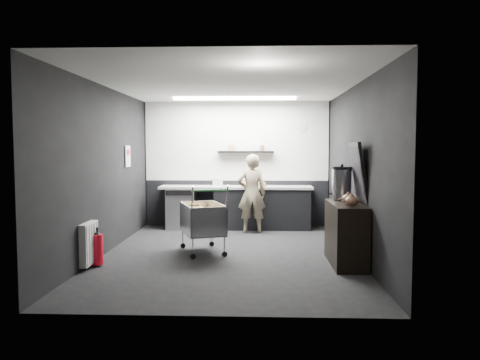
{
  "coord_description": "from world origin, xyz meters",
  "views": [
    {
      "loc": [
        0.47,
        -7.38,
        1.72
      ],
      "look_at": [
        0.16,
        0.4,
        1.17
      ],
      "focal_mm": 35.0,
      "sensor_mm": 36.0,
      "label": 1
    }
  ],
  "objects": [
    {
      "name": "wall_front",
      "position": [
        0.0,
        -2.75,
        1.35
      ],
      "size": [
        5.5,
        0.0,
        5.5
      ],
      "primitive_type": "plane",
      "rotation": [
        -1.57,
        0.0,
        0.0
      ],
      "color": "black",
      "rests_on": "floor"
    },
    {
      "name": "ceiling",
      "position": [
        0.0,
        0.0,
        2.7
      ],
      "size": [
        5.5,
        5.5,
        0.0
      ],
      "primitive_type": "plane",
      "rotation": [
        3.14,
        0.0,
        0.0
      ],
      "color": "white",
      "rests_on": "wall_back"
    },
    {
      "name": "prep_counter",
      "position": [
        0.14,
        2.42,
        0.46
      ],
      "size": [
        3.2,
        0.61,
        0.9
      ],
      "color": "black",
      "rests_on": "floor"
    },
    {
      "name": "kitchen_wall_panel",
      "position": [
        0.0,
        2.73,
        1.85
      ],
      "size": [
        3.95,
        0.02,
        1.7
      ],
      "primitive_type": "cube",
      "color": "silver",
      "rests_on": "wall_back"
    },
    {
      "name": "fire_extinguisher",
      "position": [
        -1.85,
        -0.81,
        0.26
      ],
      "size": [
        0.16,
        0.16,
        0.54
      ],
      "color": "red",
      "rests_on": "floor"
    },
    {
      "name": "pink_tub",
      "position": [
        -0.4,
        2.42,
        0.99
      ],
      "size": [
        0.19,
        0.19,
        0.19
      ],
      "primitive_type": "cylinder",
      "color": "white",
      "rests_on": "prep_counter"
    },
    {
      "name": "poster",
      "position": [
        -1.98,
        1.3,
        1.55
      ],
      "size": [
        0.02,
        0.3,
        0.4
      ],
      "primitive_type": "cube",
      "color": "white",
      "rests_on": "wall_left"
    },
    {
      "name": "wall_right",
      "position": [
        2.0,
        0.0,
        1.35
      ],
      "size": [
        0.0,
        5.5,
        5.5
      ],
      "primitive_type": "plane",
      "rotation": [
        1.57,
        0.0,
        -1.57
      ],
      "color": "black",
      "rests_on": "floor"
    },
    {
      "name": "ceiling_strip",
      "position": [
        0.0,
        1.85,
        2.67
      ],
      "size": [
        2.4,
        0.2,
        0.04
      ],
      "primitive_type": "cube",
      "color": "white",
      "rests_on": "ceiling"
    },
    {
      "name": "floating_shelf",
      "position": [
        0.2,
        2.62,
        1.62
      ],
      "size": [
        1.2,
        0.22,
        0.04
      ],
      "primitive_type": "cube",
      "color": "black",
      "rests_on": "wall_back"
    },
    {
      "name": "floor",
      "position": [
        0.0,
        0.0,
        0.0
      ],
      "size": [
        5.5,
        5.5,
        0.0
      ],
      "primitive_type": "plane",
      "color": "black",
      "rests_on": "ground"
    },
    {
      "name": "wall_back",
      "position": [
        0.0,
        2.75,
        1.35
      ],
      "size": [
        5.5,
        0.0,
        5.5
      ],
      "primitive_type": "plane",
      "rotation": [
        1.57,
        0.0,
        0.0
      ],
      "color": "black",
      "rests_on": "floor"
    },
    {
      "name": "wall_left",
      "position": [
        -2.0,
        0.0,
        1.35
      ],
      "size": [
        0.0,
        5.5,
        5.5
      ],
      "primitive_type": "plane",
      "rotation": [
        1.57,
        0.0,
        1.57
      ],
      "color": "black",
      "rests_on": "floor"
    },
    {
      "name": "shopping_cart",
      "position": [
        -0.44,
        0.14,
        0.51
      ],
      "size": [
        0.89,
        1.17,
        1.08
      ],
      "color": "silver",
      "rests_on": "floor"
    },
    {
      "name": "radiator",
      "position": [
        -1.94,
        -0.9,
        0.35
      ],
      "size": [
        0.1,
        0.5,
        0.6
      ],
      "primitive_type": "cube",
      "color": "silver",
      "rests_on": "wall_left"
    },
    {
      "name": "sideboard",
      "position": [
        1.77,
        -0.51,
        0.57
      ],
      "size": [
        0.51,
        1.2,
        1.8
      ],
      "color": "black",
      "rests_on": "floor"
    },
    {
      "name": "dado_panel",
      "position": [
        0.0,
        2.73,
        0.5
      ],
      "size": [
        3.95,
        0.02,
        1.0
      ],
      "primitive_type": "cube",
      "color": "black",
      "rests_on": "wall_back"
    },
    {
      "name": "person",
      "position": [
        0.34,
        1.97,
        0.79
      ],
      "size": [
        0.61,
        0.43,
        1.58
      ],
      "primitive_type": "imported",
      "rotation": [
        0.0,
        0.0,
        3.23
      ],
      "color": "#BEB497",
      "rests_on": "floor"
    },
    {
      "name": "white_container",
      "position": [
        -0.38,
        2.37,
        0.98
      ],
      "size": [
        0.19,
        0.16,
        0.16
      ],
      "primitive_type": "cube",
      "rotation": [
        0.0,
        0.0,
        -0.12
      ],
      "color": "silver",
      "rests_on": "prep_counter"
    },
    {
      "name": "cardboard_box",
      "position": [
        0.36,
        2.37,
        0.95
      ],
      "size": [
        0.53,
        0.45,
        0.09
      ],
      "primitive_type": "cube",
      "rotation": [
        0.0,
        0.0,
        0.22
      ],
      "color": "#9F7854",
      "rests_on": "prep_counter"
    },
    {
      "name": "wall_clock",
      "position": [
        1.4,
        2.72,
        2.15
      ],
      "size": [
        0.2,
        0.03,
        0.2
      ],
      "primitive_type": "cylinder",
      "rotation": [
        1.57,
        0.0,
        0.0
      ],
      "color": "silver",
      "rests_on": "wall_back"
    },
    {
      "name": "poster_red_band",
      "position": [
        -1.98,
        1.3,
        1.62
      ],
      "size": [
        0.02,
        0.22,
        0.1
      ],
      "primitive_type": "cube",
      "color": "red",
      "rests_on": "poster"
    }
  ]
}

